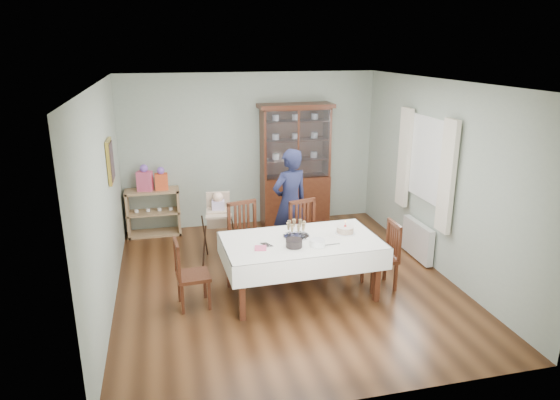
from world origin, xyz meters
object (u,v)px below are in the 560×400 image
object	(u,v)px
china_cabinet	(295,164)
chair_far_right	(308,249)
sideboard	(154,212)
gift_bag_orange	(161,180)
chair_end_left	(192,287)
chair_end_right	(380,268)
high_chair	(219,234)
woman	(290,203)
dining_table	(301,267)
champagne_tray	(296,232)
birthday_cake	(345,230)
chair_far_left	(248,253)
gift_bag_pink	(145,179)

from	to	relation	value
china_cabinet	chair_far_right	bearing A→B (deg)	-99.31
sideboard	gift_bag_orange	xyz separation A→B (m)	(0.17, -0.02, 0.57)
chair_end_left	chair_end_right	distance (m)	2.50
chair_end_right	gift_bag_orange	size ratio (longest dim) A/B	2.31
chair_end_left	high_chair	distance (m)	1.45
chair_end_left	woman	xyz separation A→B (m)	(1.59, 1.29, 0.58)
high_chair	gift_bag_orange	distance (m)	1.62
dining_table	high_chair	size ratio (longest dim) A/B	1.91
champagne_tray	chair_end_right	bearing A→B (deg)	-8.29
chair_far_right	high_chair	distance (m)	1.37
sideboard	chair_far_right	bearing A→B (deg)	-41.65
chair_end_left	birthday_cake	size ratio (longest dim) A/B	3.43
chair_end_left	chair_end_right	bearing A→B (deg)	-95.76
china_cabinet	woman	distance (m)	1.45
china_cabinet	chair_far_right	size ratio (longest dim) A/B	2.17
birthday_cake	gift_bag_orange	bearing A→B (deg)	132.28
woman	birthday_cake	world-z (taller)	woman
champagne_tray	gift_bag_orange	bearing A→B (deg)	123.34
china_cabinet	chair_end_right	distance (m)	2.86
chair_far_left	chair_end_right	world-z (taller)	chair_far_left
dining_table	sideboard	bearing A→B (deg)	125.12
china_cabinet	chair_far_left	world-z (taller)	china_cabinet
sideboard	chair_far_left	bearing A→B (deg)	-55.26
woman	dining_table	bearing A→B (deg)	61.55
woman	gift_bag_pink	distance (m)	2.55
china_cabinet	gift_bag_pink	world-z (taller)	china_cabinet
chair_end_left	gift_bag_pink	size ratio (longest dim) A/B	1.97
chair_far_right	chair_end_right	world-z (taller)	chair_far_right
chair_far_right	gift_bag_orange	world-z (taller)	gift_bag_orange
sideboard	birthday_cake	distance (m)	3.61
sideboard	chair_end_left	xyz separation A→B (m)	(0.47, -2.66, -0.14)
dining_table	champagne_tray	size ratio (longest dim) A/B	5.91
chair_far_left	champagne_tray	world-z (taller)	chair_far_left
chair_end_left	woman	world-z (taller)	woman
sideboard	chair_end_left	size ratio (longest dim) A/B	1.02
sideboard	chair_far_left	world-z (taller)	chair_far_left
sideboard	champagne_tray	xyz separation A→B (m)	(1.83, -2.55, 0.43)
dining_table	high_chair	xyz separation A→B (m)	(-0.90, 1.35, 0.03)
chair_far_left	champagne_tray	distance (m)	1.00
chair_end_left	woman	size ratio (longest dim) A/B	0.53
chair_end_left	champagne_tray	bearing A→B (deg)	-89.87
champagne_tray	high_chair	bearing A→B (deg)	124.77
dining_table	birthday_cake	distance (m)	0.76
birthday_cake	chair_end_right	bearing A→B (deg)	-16.19
sideboard	birthday_cake	size ratio (longest dim) A/B	3.49
chair_end_left	sideboard	bearing A→B (deg)	5.43
china_cabinet	high_chair	world-z (taller)	china_cabinet
china_cabinet	woman	size ratio (longest dim) A/B	1.29
gift_bag_orange	dining_table	bearing A→B (deg)	-57.18
dining_table	gift_bag_pink	bearing A→B (deg)	126.74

